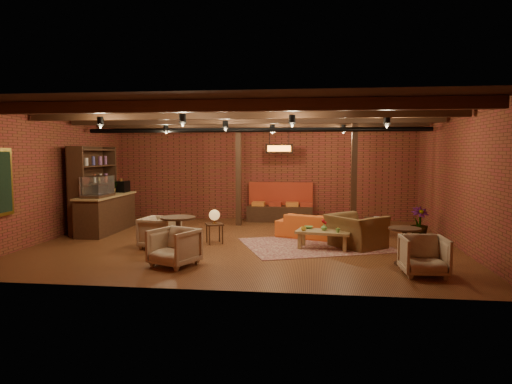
# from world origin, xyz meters

# --- Properties ---
(floor) EXTENTS (10.00, 10.00, 0.00)m
(floor) POSITION_xyz_m (0.00, 0.00, 0.00)
(floor) COLOR #38190E
(floor) RESTS_ON ground
(ceiling) EXTENTS (10.00, 8.00, 0.02)m
(ceiling) POSITION_xyz_m (0.00, 0.00, 3.20)
(ceiling) COLOR black
(ceiling) RESTS_ON wall_back
(wall_back) EXTENTS (10.00, 0.02, 3.20)m
(wall_back) POSITION_xyz_m (0.00, 4.00, 1.60)
(wall_back) COLOR brown
(wall_back) RESTS_ON ground
(wall_front) EXTENTS (10.00, 0.02, 3.20)m
(wall_front) POSITION_xyz_m (0.00, -4.00, 1.60)
(wall_front) COLOR brown
(wall_front) RESTS_ON ground
(wall_left) EXTENTS (0.02, 8.00, 3.20)m
(wall_left) POSITION_xyz_m (-5.00, 0.00, 1.60)
(wall_left) COLOR brown
(wall_left) RESTS_ON ground
(wall_right) EXTENTS (0.02, 8.00, 3.20)m
(wall_right) POSITION_xyz_m (5.00, 0.00, 1.60)
(wall_right) COLOR brown
(wall_right) RESTS_ON ground
(ceiling_beams) EXTENTS (9.80, 6.40, 0.22)m
(ceiling_beams) POSITION_xyz_m (0.00, 0.00, 3.08)
(ceiling_beams) COLOR black
(ceiling_beams) RESTS_ON ceiling
(ceiling_pipe) EXTENTS (9.60, 0.12, 0.12)m
(ceiling_pipe) POSITION_xyz_m (0.00, 1.60, 2.85)
(ceiling_pipe) COLOR black
(ceiling_pipe) RESTS_ON ceiling
(post_left) EXTENTS (0.16, 0.16, 3.20)m
(post_left) POSITION_xyz_m (-0.60, 2.60, 1.60)
(post_left) COLOR black
(post_left) RESTS_ON ground
(post_right) EXTENTS (0.16, 0.16, 3.20)m
(post_right) POSITION_xyz_m (2.80, 2.00, 1.60)
(post_right) COLOR black
(post_right) RESTS_ON ground
(service_counter) EXTENTS (0.80, 2.50, 1.60)m
(service_counter) POSITION_xyz_m (-4.10, 1.00, 0.80)
(service_counter) COLOR black
(service_counter) RESTS_ON ground
(plant_counter) EXTENTS (0.35, 0.39, 0.30)m
(plant_counter) POSITION_xyz_m (-4.00, 1.20, 1.22)
(plant_counter) COLOR #337F33
(plant_counter) RESTS_ON service_counter
(shelving_hutch) EXTENTS (0.52, 2.00, 2.40)m
(shelving_hutch) POSITION_xyz_m (-4.50, 1.10, 1.20)
(shelving_hutch) COLOR black
(shelving_hutch) RESTS_ON ground
(banquette) EXTENTS (2.10, 0.70, 1.00)m
(banquette) POSITION_xyz_m (0.60, 3.55, 0.50)
(banquette) COLOR #A32F1B
(banquette) RESTS_ON ground
(service_sign) EXTENTS (0.86, 0.06, 0.30)m
(service_sign) POSITION_xyz_m (0.60, 3.10, 2.35)
(service_sign) COLOR orange
(service_sign) RESTS_ON ceiling
(ceiling_spotlights) EXTENTS (6.40, 4.40, 0.28)m
(ceiling_spotlights) POSITION_xyz_m (0.00, 0.00, 2.86)
(ceiling_spotlights) COLOR black
(ceiling_spotlights) RESTS_ON ceiling
(rug) EXTENTS (3.96, 3.51, 0.01)m
(rug) POSITION_xyz_m (1.71, -0.18, 0.01)
(rug) COLOR maroon
(rug) RESTS_ON floor
(sofa) EXTENTS (2.33, 1.57, 0.63)m
(sofa) POSITION_xyz_m (1.82, 0.72, 0.32)
(sofa) COLOR #CA521C
(sofa) RESTS_ON floor
(coffee_table) EXTENTS (1.33, 0.84, 0.68)m
(coffee_table) POSITION_xyz_m (1.89, -0.55, 0.38)
(coffee_table) COLOR olive
(coffee_table) RESTS_ON floor
(side_table_lamp) EXTENTS (0.53, 0.53, 0.84)m
(side_table_lamp) POSITION_xyz_m (-0.74, -0.25, 0.64)
(side_table_lamp) COLOR black
(side_table_lamp) RESTS_ON floor
(round_table_left) EXTENTS (0.78, 0.78, 0.81)m
(round_table_left) POSITION_xyz_m (-1.32, -1.37, 0.55)
(round_table_left) COLOR black
(round_table_left) RESTS_ON floor
(armchair_a) EXTENTS (0.84, 0.88, 0.81)m
(armchair_a) POSITION_xyz_m (-1.89, -0.94, 0.41)
(armchair_a) COLOR beige
(armchair_a) RESTS_ON floor
(armchair_b) EXTENTS (1.03, 1.00, 0.82)m
(armchair_b) POSITION_xyz_m (-1.06, -2.53, 0.41)
(armchair_b) COLOR beige
(armchair_b) RESTS_ON floor
(armchair_right) EXTENTS (1.36, 1.40, 1.04)m
(armchair_right) POSITION_xyz_m (2.66, -0.32, 0.52)
(armchair_right) COLOR brown
(armchair_right) RESTS_ON floor
(side_table_book) EXTENTS (0.48, 0.48, 0.49)m
(side_table_book) POSITION_xyz_m (3.30, 1.40, 0.44)
(side_table_book) COLOR black
(side_table_book) RESTS_ON floor
(round_table_right) EXTENTS (0.63, 0.63, 0.74)m
(round_table_right) POSITION_xyz_m (3.46, -1.87, 0.50)
(round_table_right) COLOR black
(round_table_right) RESTS_ON floor
(armchair_far) EXTENTS (0.80, 0.75, 0.79)m
(armchair_far) POSITION_xyz_m (3.65, -2.65, 0.40)
(armchair_far) COLOR beige
(armchair_far) RESTS_ON floor
(plant_tall) EXTENTS (1.68, 1.68, 2.45)m
(plant_tall) POSITION_xyz_m (4.40, 1.04, 1.22)
(plant_tall) COLOR #4C7F4C
(plant_tall) RESTS_ON floor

